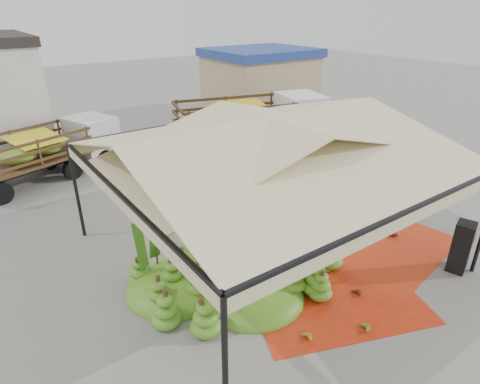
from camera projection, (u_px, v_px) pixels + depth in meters
ground at (264, 252)px, 11.71m from camera, size 90.00×90.00×0.00m
canopy_tent at (268, 144)px, 10.31m from camera, size 8.10×8.10×4.00m
building_tan at (260, 82)px, 25.67m from camera, size 6.30×5.30×4.10m
tarp_left at (325, 286)px, 10.28m from camera, size 5.22×5.11×0.01m
tarp_right at (367, 238)px, 12.38m from camera, size 4.69×4.86×0.01m
banana_heap at (244, 249)px, 10.60m from camera, size 7.34×6.54×1.34m
hand_yellow_a at (298, 281)px, 10.27m from camera, size 0.53×0.45×0.23m
hand_yellow_b at (305, 337)px, 8.59m from camera, size 0.38×0.31×0.17m
hand_red_a at (355, 293)px, 9.90m from camera, size 0.43×0.36×0.18m
hand_red_b at (392, 235)px, 12.36m from camera, size 0.53×0.48×0.20m
hand_green at (362, 327)px, 8.84m from camera, size 0.51×0.47×0.19m
hanging_bunches at (300, 172)px, 10.36m from camera, size 3.24×0.24×0.20m
speaker_stack at (461, 247)px, 10.62m from camera, size 0.64×0.60×1.43m
banana_leaves at (154, 286)px, 10.27m from camera, size 0.96×1.36×3.70m
vendor at (204, 171)px, 15.19m from camera, size 0.68×0.54×1.63m
truck_left at (51, 146)px, 16.41m from camera, size 6.38×3.86×2.07m
truck_right at (258, 117)px, 19.61m from camera, size 7.65×4.27×2.49m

